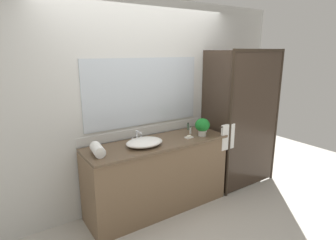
# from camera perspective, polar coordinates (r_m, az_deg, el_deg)

# --- Properties ---
(ground_plane) EXTENTS (8.00, 8.00, 0.00)m
(ground_plane) POSITION_cam_1_polar(r_m,az_deg,el_deg) (3.75, -1.99, -17.60)
(ground_plane) COLOR #B7B2A8
(wall_back_with_mirror) EXTENTS (4.40, 0.06, 2.60)m
(wall_back_with_mirror) POSITION_cam_1_polar(r_m,az_deg,el_deg) (3.55, -5.12, 3.20)
(wall_back_with_mirror) COLOR silver
(wall_back_with_mirror) RESTS_ON ground_plane
(vanity_cabinet) EXTENTS (1.80, 0.58, 0.90)m
(vanity_cabinet) POSITION_cam_1_polar(r_m,az_deg,el_deg) (3.55, -2.14, -11.33)
(vanity_cabinet) COLOR brown
(vanity_cabinet) RESTS_ON ground_plane
(shower_enclosure) EXTENTS (1.20, 0.59, 2.00)m
(shower_enclosure) POSITION_cam_1_polar(r_m,az_deg,el_deg) (4.00, 15.02, -0.16)
(shower_enclosure) COLOR #2D2319
(shower_enclosure) RESTS_ON ground_plane
(sink_basin) EXTENTS (0.44, 0.33, 0.09)m
(sink_basin) POSITION_cam_1_polar(r_m,az_deg,el_deg) (3.22, -4.88, -4.61)
(sink_basin) COLOR white
(sink_basin) RESTS_ON vanity_cabinet
(faucet) EXTENTS (0.17, 0.15, 0.15)m
(faucet) POSITION_cam_1_polar(r_m,az_deg,el_deg) (3.36, -6.35, -3.71)
(faucet) COLOR silver
(faucet) RESTS_ON vanity_cabinet
(potted_plant) EXTENTS (0.19, 0.19, 0.23)m
(potted_plant) POSITION_cam_1_polar(r_m,az_deg,el_deg) (3.58, 7.12, -1.18)
(potted_plant) COLOR beige
(potted_plant) RESTS_ON vanity_cabinet
(soap_dish) EXTENTS (0.10, 0.07, 0.04)m
(soap_dish) POSITION_cam_1_polar(r_m,az_deg,el_deg) (3.51, 4.34, -3.47)
(soap_dish) COLOR silver
(soap_dish) RESTS_ON vanity_cabinet
(amenity_bottle_shampoo) EXTENTS (0.03, 0.03, 0.10)m
(amenity_bottle_shampoo) POSITION_cam_1_polar(r_m,az_deg,el_deg) (3.68, 4.65, -2.13)
(amenity_bottle_shampoo) COLOR white
(amenity_bottle_shampoo) RESTS_ON vanity_cabinet
(amenity_bottle_body_wash) EXTENTS (0.03, 0.03, 0.10)m
(amenity_bottle_body_wash) POSITION_cam_1_polar(r_m,az_deg,el_deg) (3.78, 7.81, -1.78)
(amenity_bottle_body_wash) COLOR silver
(amenity_bottle_body_wash) RESTS_ON vanity_cabinet
(amenity_bottle_lotion) EXTENTS (0.03, 0.03, 0.10)m
(amenity_bottle_lotion) POSITION_cam_1_polar(r_m,az_deg,el_deg) (3.87, 4.18, -1.31)
(amenity_bottle_lotion) COLOR #4C7056
(amenity_bottle_lotion) RESTS_ON vanity_cabinet
(rolled_towel_near_edge) EXTENTS (0.15, 0.26, 0.12)m
(rolled_towel_near_edge) POSITION_cam_1_polar(r_m,az_deg,el_deg) (3.03, -14.34, -5.94)
(rolled_towel_near_edge) COLOR white
(rolled_towel_near_edge) RESTS_ON vanity_cabinet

